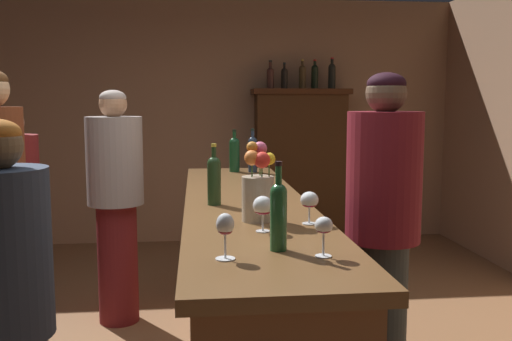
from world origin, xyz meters
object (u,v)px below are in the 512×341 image
(display_bottle_midleft, at_px, (284,77))
(patron_by_cabinet, at_px, (5,318))
(bar_counter, at_px, (246,292))
(display_bottle_right, at_px, (332,75))
(wine_glass_rear, at_px, (323,228))
(flower_arrangement, at_px, (258,189))
(cheese_plate, at_px, (258,177))
(wine_glass_front, at_px, (309,201))
(patron_in_navy, at_px, (116,198))
(display_bottle_midright, at_px, (315,75))
(wine_bottle_merlot, at_px, (234,153))
(wine_bottle_chardonnay, at_px, (278,213))
(wine_glass_mid, at_px, (262,207))
(display_bottle_center, at_px, (302,76))
(wine_bottle_rose, at_px, (253,152))
(display_bottle_left, at_px, (270,77))
(wine_bottle_riesling, at_px, (214,178))
(patron_in_grey, at_px, (14,215))
(bartender, at_px, (382,225))
(display_cabinet, at_px, (300,164))
(wine_glass_spare, at_px, (225,227))

(display_bottle_midleft, bearing_deg, patron_by_cabinet, -111.44)
(bar_counter, xyz_separation_m, display_bottle_right, (1.21, 3.03, 1.33))
(wine_glass_rear, distance_m, flower_arrangement, 0.63)
(flower_arrangement, relative_size, cheese_plate, 1.94)
(wine_glass_front, xyz_separation_m, wine_glass_rear, (-0.06, -0.51, 0.00))
(flower_arrangement, bearing_deg, patron_in_navy, 119.32)
(wine_glass_rear, distance_m, display_bottle_midright, 4.30)
(wine_bottle_merlot, relative_size, wine_bottle_chardonnay, 1.00)
(wine_glass_mid, height_order, display_bottle_midright, display_bottle_midright)
(wine_bottle_chardonnay, xyz_separation_m, display_bottle_midleft, (0.66, 4.05, 0.66))
(flower_arrangement, xyz_separation_m, display_bottle_center, (0.87, 3.55, 0.66))
(wine_bottle_chardonnay, relative_size, wine_glass_rear, 2.29)
(wine_bottle_merlot, xyz_separation_m, display_bottle_center, (0.86, 1.77, 0.66))
(wine_bottle_rose, xyz_separation_m, display_bottle_right, (1.04, 1.81, 0.67))
(patron_in_navy, bearing_deg, wine_bottle_chardonnay, -2.28)
(cheese_plate, height_order, display_bottle_left, display_bottle_left)
(wine_glass_mid, distance_m, display_bottle_left, 3.86)
(wine_glass_rear, bearing_deg, patron_by_cabinet, 176.20)
(wine_bottle_rose, height_order, display_bottle_midright, display_bottle_midright)
(wine_bottle_merlot, distance_m, wine_glass_mid, 2.00)
(display_bottle_left, bearing_deg, wine_glass_rear, -95.09)
(wine_bottle_riesling, relative_size, display_bottle_center, 1.02)
(wine_glass_front, bearing_deg, wine_bottle_riesling, 127.94)
(display_bottle_left, relative_size, patron_in_grey, 0.20)
(bar_counter, distance_m, display_bottle_right, 3.52)
(patron_in_navy, xyz_separation_m, patron_in_grey, (-0.61, -0.23, -0.06))
(display_bottle_midleft, bearing_deg, wine_bottle_merlot, -110.51)
(flower_arrangement, relative_size, bartender, 0.21)
(display_cabinet, relative_size, wine_glass_spare, 10.68)
(cheese_plate, bearing_deg, display_cabinet, 71.75)
(wine_bottle_chardonnay, height_order, bartender, bartender)
(wine_bottle_rose, height_order, wine_bottle_chardonnay, wine_bottle_rose)
(patron_in_navy, bearing_deg, display_bottle_midright, 112.88)
(wine_bottle_rose, xyz_separation_m, bartender, (0.51, -1.48, -0.24))
(wine_glass_rear, bearing_deg, display_bottle_left, 84.91)
(display_bottle_midright, bearing_deg, patron_in_navy, -131.72)
(wine_glass_mid, xyz_separation_m, display_bottle_center, (0.88, 3.76, 0.71))
(wine_bottle_merlot, distance_m, display_bottle_midleft, 1.99)
(wine_bottle_merlot, distance_m, cheese_plate, 0.41)
(wine_bottle_riesling, height_order, patron_by_cabinet, patron_by_cabinet)
(wine_glass_spare, distance_m, bartender, 1.22)
(display_cabinet, relative_size, wine_bottle_chardonnay, 5.29)
(flower_arrangement, height_order, display_bottle_center, display_bottle_center)
(display_cabinet, distance_m, patron_by_cabinet, 4.45)
(bar_counter, xyz_separation_m, display_bottle_center, (0.88, 3.03, 1.32))
(bartender, bearing_deg, wine_glass_rear, 57.75)
(wine_bottle_chardonnay, bearing_deg, patron_in_navy, 113.12)
(wine_bottle_merlot, xyz_separation_m, wine_glass_front, (0.20, -1.87, -0.05))
(wine_bottle_riesling, height_order, display_bottle_midright, display_bottle_midright)
(flower_arrangement, relative_size, display_bottle_midright, 1.14)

